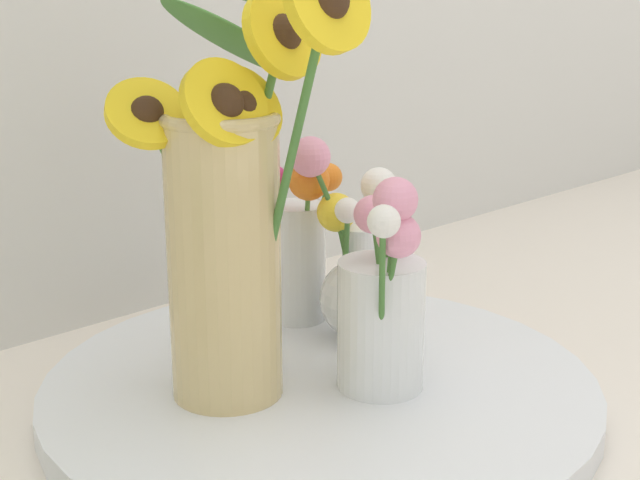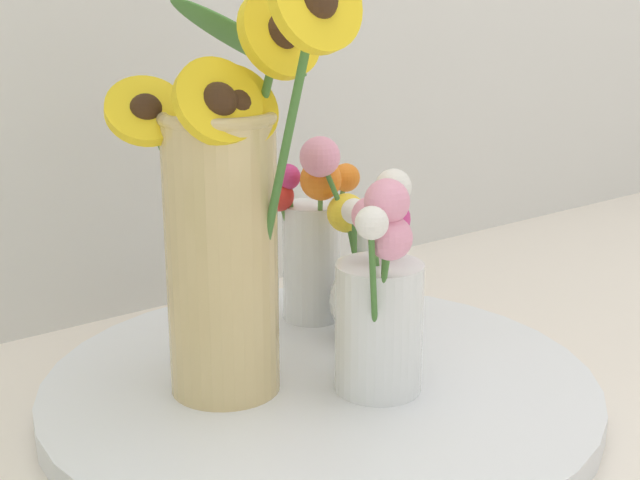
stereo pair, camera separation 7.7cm
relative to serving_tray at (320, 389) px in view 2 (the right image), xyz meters
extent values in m
plane|color=silver|center=(-0.01, -0.04, -0.01)|extent=(6.00, 6.00, 0.00)
cylinder|color=silver|center=(0.00, 0.00, 0.00)|extent=(0.50, 0.50, 0.02)
cylinder|color=#D1B77A|center=(-0.08, 0.03, 0.13)|extent=(0.09, 0.09, 0.23)
torus|color=#D1B77A|center=(-0.08, 0.03, 0.25)|extent=(0.10, 0.10, 0.01)
cylinder|color=#427533|center=(-0.09, 0.04, 0.15)|extent=(0.07, 0.05, 0.19)
cylinder|color=yellow|center=(-0.13, 0.06, 0.26)|extent=(0.08, 0.05, 0.07)
sphere|color=#382314|center=(-0.13, 0.06, 0.26)|extent=(0.03, 0.03, 0.03)
cylinder|color=#427533|center=(-0.07, 0.01, 0.16)|extent=(0.02, 0.01, 0.20)
cylinder|color=yellow|center=(-0.08, 0.01, 0.26)|extent=(0.08, 0.05, 0.07)
sphere|color=#382314|center=(-0.08, 0.01, 0.26)|extent=(0.03, 0.03, 0.03)
cylinder|color=#427533|center=(-0.06, 0.03, 0.19)|extent=(0.05, 0.06, 0.24)
cylinder|color=yellow|center=(-0.04, 0.00, 0.32)|extent=(0.08, 0.04, 0.08)
sphere|color=#382314|center=(-0.04, 0.00, 0.32)|extent=(0.03, 0.03, 0.03)
cylinder|color=#427533|center=(-0.06, -0.02, 0.20)|extent=(0.02, 0.09, 0.28)
cylinder|color=yellow|center=(-0.05, -0.06, 0.34)|extent=(0.08, 0.04, 0.08)
sphere|color=#382314|center=(-0.05, -0.06, 0.34)|extent=(0.03, 0.03, 0.03)
cylinder|color=#427533|center=(-0.08, 0.01, 0.16)|extent=(0.02, 0.02, 0.21)
cylinder|color=yellow|center=(-0.09, 0.01, 0.27)|extent=(0.08, 0.05, 0.07)
sphere|color=#382314|center=(-0.09, 0.01, 0.27)|extent=(0.03, 0.03, 0.03)
ellipsoid|color=#477F38|center=(-0.02, 0.09, 0.31)|extent=(0.12, 0.13, 0.10)
cylinder|color=white|center=(0.03, -0.05, 0.07)|extent=(0.08, 0.08, 0.11)
cylinder|color=#427533|center=(0.02, -0.05, 0.11)|extent=(0.01, 0.02, 0.12)
sphere|color=pink|center=(0.02, -0.04, 0.17)|extent=(0.03, 0.03, 0.03)
cylinder|color=#427533|center=(0.01, -0.07, 0.12)|extent=(0.03, 0.03, 0.13)
sphere|color=pink|center=(0.00, -0.09, 0.19)|extent=(0.04, 0.04, 0.04)
cylinder|color=#427533|center=(0.01, -0.07, 0.11)|extent=(0.02, 0.04, 0.11)
sphere|color=pink|center=(0.00, -0.09, 0.16)|extent=(0.04, 0.04, 0.04)
cylinder|color=#427533|center=(-0.01, -0.08, 0.12)|extent=(0.04, 0.04, 0.12)
sphere|color=white|center=(-0.03, -0.10, 0.18)|extent=(0.03, 0.03, 0.03)
cylinder|color=#427533|center=(0.04, -0.05, 0.10)|extent=(0.01, 0.02, 0.12)
sphere|color=#C6337A|center=(0.04, -0.04, 0.16)|extent=(0.04, 0.04, 0.04)
sphere|color=white|center=(0.09, 0.04, 0.05)|extent=(0.08, 0.08, 0.08)
cylinder|color=white|center=(0.09, 0.04, 0.11)|extent=(0.04, 0.04, 0.03)
cylinder|color=#427533|center=(0.07, 0.05, 0.13)|extent=(0.04, 0.04, 0.13)
sphere|color=pink|center=(0.05, 0.07, 0.20)|extent=(0.04, 0.04, 0.04)
cylinder|color=#427533|center=(0.07, 0.04, 0.10)|extent=(0.03, 0.03, 0.10)
sphere|color=white|center=(0.06, 0.03, 0.15)|extent=(0.02, 0.02, 0.02)
cylinder|color=#427533|center=(0.08, 0.04, 0.10)|extent=(0.01, 0.03, 0.09)
sphere|color=yellow|center=(0.08, 0.06, 0.14)|extent=(0.04, 0.04, 0.04)
cylinder|color=#427533|center=(0.12, 0.05, 0.09)|extent=(0.03, 0.02, 0.08)
sphere|color=red|center=(0.13, 0.05, 0.13)|extent=(0.03, 0.03, 0.03)
cylinder|color=#427533|center=(0.12, 0.05, 0.10)|extent=(0.03, 0.03, 0.11)
sphere|color=white|center=(0.14, 0.06, 0.16)|extent=(0.04, 0.04, 0.04)
cylinder|color=white|center=(0.08, 0.12, 0.07)|extent=(0.06, 0.06, 0.12)
cylinder|color=#568E42|center=(0.06, 0.13, 0.10)|extent=(0.03, 0.01, 0.09)
sphere|color=red|center=(0.05, 0.13, 0.15)|extent=(0.03, 0.03, 0.03)
cylinder|color=#568E42|center=(0.11, 0.12, 0.10)|extent=(0.04, 0.01, 0.11)
sphere|color=orange|center=(0.13, 0.12, 0.16)|extent=(0.03, 0.03, 0.03)
cylinder|color=#568E42|center=(0.07, 0.13, 0.10)|extent=(0.02, 0.01, 0.13)
sphere|color=#C6337A|center=(0.06, 0.13, 0.17)|extent=(0.03, 0.03, 0.03)
cylinder|color=#568E42|center=(0.08, 0.11, 0.10)|extent=(0.03, 0.04, 0.13)
sphere|color=orange|center=(0.07, 0.09, 0.17)|extent=(0.04, 0.04, 0.04)
camera|label=1|loc=(-0.51, -0.53, 0.35)|focal=50.00mm
camera|label=2|loc=(-0.45, -0.58, 0.35)|focal=50.00mm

